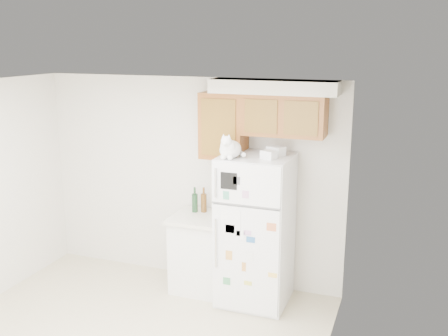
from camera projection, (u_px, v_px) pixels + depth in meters
The scene contains 8 objects.
room_shell at pixel (123, 183), 4.68m from camera, with size 3.84×4.04×2.52m.
refrigerator at pixel (255, 230), 5.84m from camera, with size 0.76×0.78×1.70m.
base_counter at pixel (201, 252), 6.23m from camera, with size 0.64×0.64×0.92m.
cat at pixel (230, 149), 5.50m from camera, with size 0.27×0.40×0.28m.
storage_box_back at pixel (276, 151), 5.65m from camera, with size 0.18×0.13×0.10m, color white.
storage_box_front at pixel (269, 155), 5.48m from camera, with size 0.15×0.11×0.09m, color white.
bottle_green at pixel (195, 200), 6.22m from camera, with size 0.07×0.07×0.30m, color #19381E, non-canonical shape.
bottle_amber at pixel (204, 200), 6.21m from camera, with size 0.07×0.07×0.30m, color #593814, non-canonical shape.
Camera 1 is at (2.52, -3.68, 2.91)m, focal length 42.00 mm.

